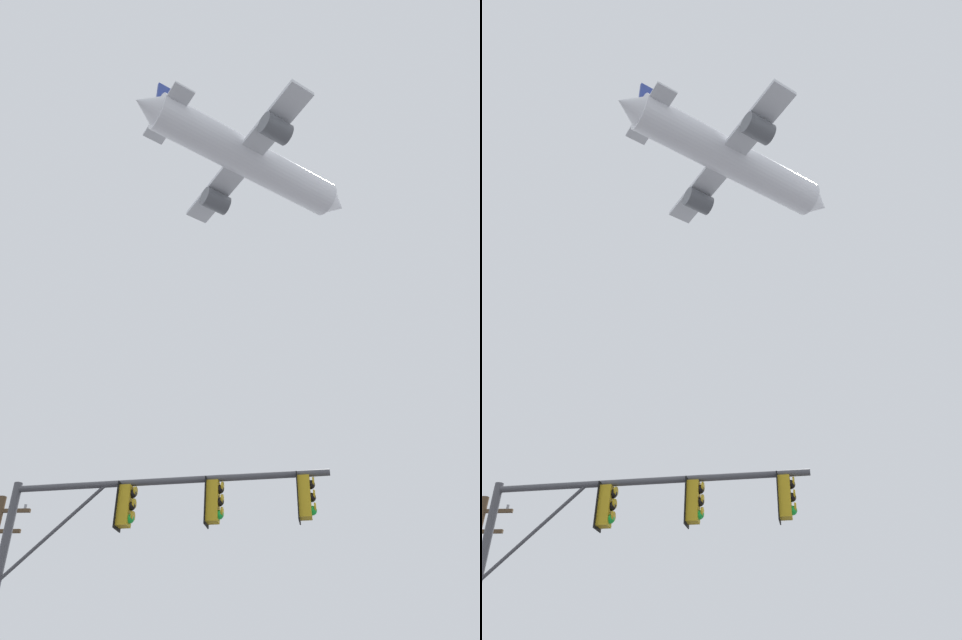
% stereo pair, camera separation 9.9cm
% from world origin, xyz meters
% --- Properties ---
extents(signal_pole_near, '(7.43, 1.13, 6.26)m').
position_xyz_m(signal_pole_near, '(-1.84, 7.39, 4.90)').
color(signal_pole_near, '#4C4C51').
rests_on(signal_pole_near, ground).
extents(airplane, '(18.09, 14.30, 5.57)m').
position_xyz_m(airplane, '(0.55, 25.52, 39.14)').
color(airplane, white).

